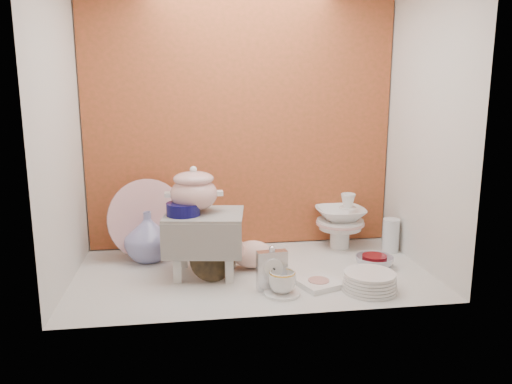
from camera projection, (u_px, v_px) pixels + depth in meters
ground at (253, 273)px, 2.53m from camera, size 1.80×1.80×0.00m
niche_shell at (248, 88)px, 2.52m from camera, size 1.86×1.03×1.53m
step_stool at (205, 244)px, 2.48m from camera, size 0.43×0.38×0.32m
soup_tureen at (194, 189)px, 2.44m from camera, size 0.29×0.29×0.23m
cobalt_bowl at (183, 209)px, 2.40m from camera, size 0.19×0.19×0.06m
floral_platter at (148, 219)px, 2.73m from camera, size 0.45×0.27×0.44m
blue_white_vase at (148, 236)px, 2.69m from camera, size 0.32×0.32×0.27m
lacquer_tray at (213, 258)px, 2.41m from camera, size 0.24×0.13×0.23m
mantel_clock at (272, 268)px, 2.30m from camera, size 0.15×0.06×0.21m
plush_pig at (252, 254)px, 2.58m from camera, size 0.27×0.19×0.16m
teacup_saucer at (282, 293)px, 2.26m from camera, size 0.21×0.21×0.01m
gold_rim_teacup at (282, 282)px, 2.25m from camera, size 0.15×0.15×0.10m
lattice_dish at (319, 283)px, 2.36m from camera, size 0.24×0.24×0.03m
dinner_plate_stack at (369, 281)px, 2.30m from camera, size 0.29×0.29×0.09m
crystal_bowl at (374, 262)px, 2.60m from camera, size 0.25×0.25×0.06m
clear_glass_vase at (391, 235)px, 2.85m from camera, size 0.13×0.13×0.19m
porcelain_tower at (340, 221)px, 2.91m from camera, size 0.33×0.33×0.33m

